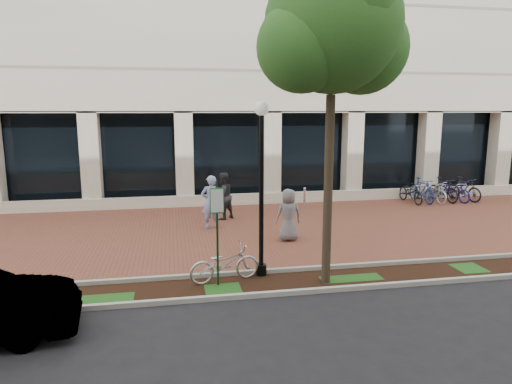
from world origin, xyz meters
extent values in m
plane|color=black|center=(0.00, 0.00, 0.00)|extent=(120.00, 120.00, 0.00)
cube|color=brown|center=(0.00, 0.00, 0.01)|extent=(40.00, 9.00, 0.01)
cube|color=black|center=(0.00, -5.25, 0.01)|extent=(40.00, 1.50, 0.01)
cube|color=#A5A59C|center=(0.00, -4.50, 0.06)|extent=(40.00, 0.12, 0.12)
cube|color=#A5A59C|center=(0.00, -6.00, 0.06)|extent=(40.00, 0.12, 0.12)
cube|color=beige|center=(0.00, 10.50, 10.10)|extent=(40.00, 12.00, 11.80)
cube|color=black|center=(0.00, 5.60, 2.10)|extent=(40.00, 0.15, 4.20)
cube|color=beige|center=(0.00, 4.50, 0.25)|extent=(40.00, 0.25, 0.50)
cube|color=beige|center=(0.00, 4.90, 2.10)|extent=(0.80, 0.80, 4.20)
cube|color=#163C1E|center=(-1.53, -5.09, 1.31)|extent=(0.05, 0.05, 2.62)
cube|color=#1A6929|center=(-1.53, -5.12, 2.15)|extent=(0.34, 0.02, 0.62)
cube|color=silver|center=(-1.53, -5.14, 2.15)|extent=(0.30, 0.01, 0.56)
cylinder|color=black|center=(-0.35, -4.60, 0.15)|extent=(0.28, 0.28, 0.30)
cylinder|color=black|center=(-0.35, -4.60, 2.09)|extent=(0.12, 0.12, 4.18)
sphere|color=silver|center=(-0.35, -4.60, 4.32)|extent=(0.36, 0.36, 0.36)
cylinder|color=#413325|center=(1.15, -5.40, 2.32)|extent=(0.22, 0.22, 4.64)
sphere|color=#215319|center=(1.15, -5.40, 6.21)|extent=(3.15, 3.15, 3.15)
sphere|color=#215319|center=(2.01, -5.08, 5.74)|extent=(2.20, 2.20, 2.20)
sphere|color=#215319|center=(0.36, -5.63, 5.66)|extent=(2.05, 2.05, 2.05)
imported|color=silver|center=(-1.34, -4.86, 0.48)|extent=(1.91, 0.98, 0.95)
imported|color=#8A97CD|center=(-1.20, 0.49, 0.98)|extent=(0.75, 0.52, 1.96)
imported|color=#27262B|center=(-0.62, 1.83, 0.94)|extent=(1.15, 1.09, 1.87)
imported|color=slate|center=(1.17, -1.57, 0.87)|extent=(0.89, 0.61, 1.74)
cylinder|color=silver|center=(3.12, 3.12, 0.42)|extent=(0.11, 0.11, 0.85)
sphere|color=silver|center=(3.12, 3.12, 0.90)|extent=(0.12, 0.12, 0.12)
imported|color=black|center=(8.38, 3.46, 0.51)|extent=(0.76, 1.98, 1.03)
imported|color=navy|center=(8.93, 3.46, 0.57)|extent=(0.71, 1.94, 1.14)
imported|color=silver|center=(9.48, 3.46, 0.51)|extent=(0.96, 2.04, 1.03)
imported|color=black|center=(10.03, 3.46, 0.57)|extent=(0.90, 1.97, 1.14)
imported|color=navy|center=(10.58, 3.46, 0.51)|extent=(1.14, 2.07, 1.03)
imported|color=black|center=(11.13, 3.46, 0.57)|extent=(1.08, 1.97, 1.14)
cylinder|color=silver|center=(9.76, 3.46, 0.40)|extent=(0.04, 0.04, 0.80)
camera|label=1|loc=(-2.58, -15.79, 4.28)|focal=32.00mm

